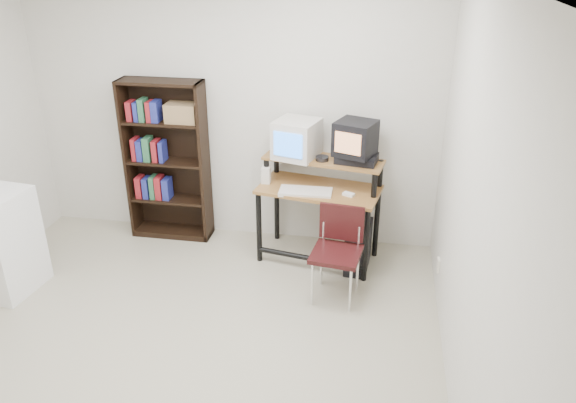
% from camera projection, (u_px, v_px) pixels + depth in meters
% --- Properties ---
extents(floor, '(4.00, 4.00, 0.01)m').
position_uv_depth(floor, '(168.00, 357.00, 4.14)').
color(floor, '#ADA68F').
rests_on(floor, ground).
extents(back_wall, '(4.00, 0.01, 2.60)m').
position_uv_depth(back_wall, '(231.00, 111.00, 5.37)').
color(back_wall, beige).
rests_on(back_wall, floor).
extents(right_wall, '(0.01, 4.00, 2.60)m').
position_uv_depth(right_wall, '(474.00, 221.00, 3.28)').
color(right_wall, beige).
rests_on(right_wall, floor).
extents(computer_desk, '(1.17, 0.73, 0.98)m').
position_uv_depth(computer_desk, '(320.00, 193.00, 5.15)').
color(computer_desk, olive).
rests_on(computer_desk, floor).
extents(crt_monitor, '(0.45, 0.45, 0.35)m').
position_uv_depth(crt_monitor, '(297.00, 139.00, 5.10)').
color(crt_monitor, beige).
rests_on(crt_monitor, computer_desk).
extents(vcr, '(0.39, 0.31, 0.08)m').
position_uv_depth(vcr, '(357.00, 159.00, 5.01)').
color(vcr, black).
rests_on(vcr, computer_desk).
extents(crt_tv, '(0.41, 0.41, 0.31)m').
position_uv_depth(crt_tv, '(355.00, 138.00, 4.94)').
color(crt_tv, black).
rests_on(crt_tv, vcr).
extents(cd_spindle, '(0.12, 0.12, 0.05)m').
position_uv_depth(cd_spindle, '(322.00, 159.00, 5.05)').
color(cd_spindle, '#26262B').
rests_on(cd_spindle, computer_desk).
extents(keyboard, '(0.47, 0.22, 0.03)m').
position_uv_depth(keyboard, '(306.00, 192.00, 5.02)').
color(keyboard, beige).
rests_on(keyboard, computer_desk).
extents(mousepad, '(0.23, 0.19, 0.01)m').
position_uv_depth(mousepad, '(348.00, 198.00, 4.95)').
color(mousepad, black).
rests_on(mousepad, computer_desk).
extents(mouse, '(0.12, 0.10, 0.03)m').
position_uv_depth(mouse, '(349.00, 195.00, 4.96)').
color(mouse, white).
rests_on(mouse, mousepad).
extents(desk_speaker, '(0.08, 0.08, 0.17)m').
position_uv_depth(desk_speaker, '(266.00, 176.00, 5.19)').
color(desk_speaker, beige).
rests_on(desk_speaker, computer_desk).
extents(pc_tower, '(0.24, 0.47, 0.42)m').
position_uv_depth(pc_tower, '(358.00, 246.00, 5.20)').
color(pc_tower, black).
rests_on(pc_tower, floor).
extents(school_chair, '(0.44, 0.44, 0.79)m').
position_uv_depth(school_chair, '(338.00, 244.00, 4.68)').
color(school_chair, black).
rests_on(school_chair, floor).
extents(bookshelf, '(0.81, 0.27, 1.61)m').
position_uv_depth(bookshelf, '(167.00, 158.00, 5.53)').
color(bookshelf, black).
rests_on(bookshelf, floor).
extents(wall_outlet, '(0.02, 0.08, 0.12)m').
position_uv_depth(wall_outlet, '(438.00, 265.00, 4.73)').
color(wall_outlet, beige).
rests_on(wall_outlet, right_wall).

